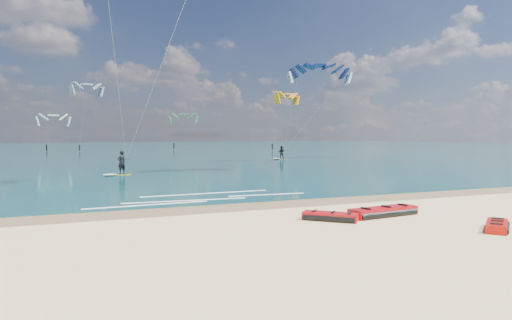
{
  "coord_description": "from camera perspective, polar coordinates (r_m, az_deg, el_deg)",
  "views": [
    {
      "loc": [
        -5.96,
        -17.09,
        3.41
      ],
      "look_at": [
        4.39,
        8.0,
        1.91
      ],
      "focal_mm": 32.0,
      "sensor_mm": 36.0,
      "label": 1
    }
  ],
  "objects": [
    {
      "name": "ground",
      "position": [
        57.5,
        -16.41,
        -0.37
      ],
      "size": [
        320.0,
        320.0,
        0.0
      ],
      "primitive_type": "plane",
      "color": "tan",
      "rests_on": "ground"
    },
    {
      "name": "distant_kites",
      "position": [
        94.25,
        -21.07,
        4.15
      ],
      "size": [
        77.91,
        33.25,
        13.22
      ],
      "color": "#E844E2",
      "rests_on": "ground"
    },
    {
      "name": "sea",
      "position": [
        121.29,
        -19.58,
        1.37
      ],
      "size": [
        320.0,
        200.0,
        0.04
      ],
      "primitive_type": "cube",
      "color": "#0B383E",
      "rests_on": "ground"
    },
    {
      "name": "shoreline_foam",
      "position": [
        24.58,
        -7.03,
        -4.73
      ],
      "size": [
        12.09,
        3.64,
        0.01
      ],
      "color": "white",
      "rests_on": "ground"
    },
    {
      "name": "kitesurfer_main",
      "position": [
        36.27,
        -14.73,
        13.64
      ],
      "size": [
        8.76,
        10.01,
        19.52
      ],
      "rotation": [
        0.0,
        0.0,
        -0.04
      ],
      "color": "gold",
      "rests_on": "sea"
    },
    {
      "name": "packed_kite_left",
      "position": [
        20.01,
        15.61,
        -6.77
      ],
      "size": [
        3.52,
        1.56,
        0.44
      ],
      "primitive_type": null,
      "rotation": [
        0.0,
        0.0,
        0.11
      ],
      "color": "#A90910",
      "rests_on": "ground"
    },
    {
      "name": "wet_sand_strip",
      "position": [
        21.23,
        -5.84,
        -6.09
      ],
      "size": [
        320.0,
        2.4,
        0.01
      ],
      "primitive_type": "cube",
      "color": "brown",
      "rests_on": "ground"
    },
    {
      "name": "packed_kite_right",
      "position": [
        18.62,
        27.88,
        -7.76
      ],
      "size": [
        2.22,
        2.03,
        0.36
      ],
      "primitive_type": null,
      "rotation": [
        0.0,
        0.0,
        0.66
      ],
      "color": "#B50E07",
      "rests_on": "ground"
    },
    {
      "name": "kitesurfer_far",
      "position": [
        61.84,
        5.68,
        6.77
      ],
      "size": [
        10.07,
        8.16,
        14.08
      ],
      "rotation": [
        0.0,
        0.0,
        -0.12
      ],
      "color": "gold",
      "rests_on": "sea"
    },
    {
      "name": "packed_kite_mid",
      "position": [
        18.55,
        9.27,
        -7.48
      ],
      "size": [
        2.43,
        2.39,
        0.38
      ],
      "primitive_type": null,
      "rotation": [
        0.0,
        0.0,
        -0.76
      ],
      "color": "#B30C12",
      "rests_on": "ground"
    }
  ]
}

